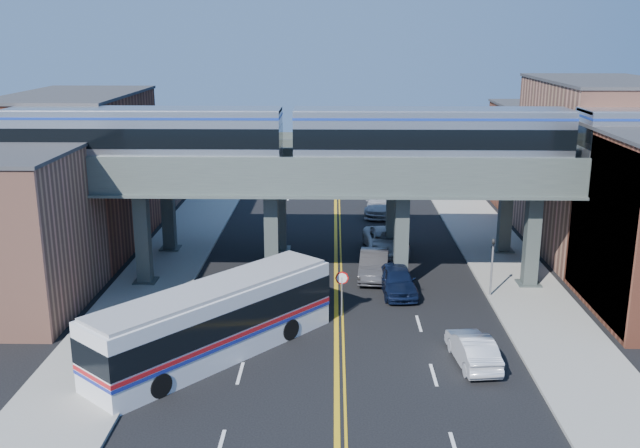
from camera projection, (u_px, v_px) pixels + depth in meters
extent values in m
plane|color=black|center=(336.00, 338.00, 36.97)|extent=(120.00, 120.00, 0.00)
cube|color=gray|center=(161.00, 272.00, 46.81)|extent=(5.00, 70.00, 0.16)
cube|color=gray|center=(512.00, 274.00, 46.38)|extent=(5.00, 70.00, 0.16)
cube|color=#A56A55|center=(8.00, 232.00, 39.99)|extent=(8.00, 10.00, 9.00)
cube|color=brown|center=(80.00, 173.00, 51.31)|extent=(8.00, 14.00, 11.00)
cube|color=#A56A55|center=(131.00, 162.00, 64.24)|extent=(8.00, 10.00, 8.00)
cube|color=#A56A55|center=(597.00, 168.00, 50.48)|extent=(8.00, 14.00, 12.00)
cube|color=brown|center=(543.00, 157.00, 63.41)|extent=(8.00, 10.00, 9.00)
cube|color=teal|center=(600.00, 231.00, 39.30)|extent=(0.10, 9.50, 9.50)
cube|color=#3F4A48|center=(143.00, 238.00, 44.12)|extent=(0.85, 0.85, 6.00)
cube|color=#3F4A48|center=(272.00, 239.00, 43.97)|extent=(0.85, 0.85, 6.00)
cube|color=#3F4A48|center=(401.00, 240.00, 43.82)|extent=(0.85, 0.85, 6.00)
cube|color=#3F4A48|center=(532.00, 240.00, 43.67)|extent=(0.85, 0.85, 6.00)
cube|color=#424B47|center=(337.00, 180.00, 42.92)|extent=(52.00, 3.60, 1.40)
cube|color=#3F4A48|center=(168.00, 211.00, 50.88)|extent=(0.85, 0.85, 6.00)
cube|color=#3F4A48|center=(280.00, 211.00, 50.72)|extent=(0.85, 0.85, 6.00)
cube|color=#3F4A48|center=(392.00, 212.00, 50.57)|extent=(0.85, 0.85, 6.00)
cube|color=#3F4A48|center=(505.00, 212.00, 50.42)|extent=(0.85, 0.85, 6.00)
cube|color=#424B47|center=(336.00, 160.00, 49.68)|extent=(52.00, 3.60, 1.40)
cube|color=black|center=(62.00, 166.00, 43.02)|extent=(2.34, 2.34, 0.27)
cube|color=black|center=(233.00, 166.00, 42.82)|extent=(2.34, 2.34, 0.27)
cube|color=#AEB2B8|center=(145.00, 136.00, 42.44)|extent=(16.18, 3.09, 3.41)
cube|color=black|center=(145.00, 133.00, 42.40)|extent=(16.20, 3.15, 1.17)
cube|color=black|center=(343.00, 167.00, 42.70)|extent=(2.34, 2.34, 0.27)
cube|color=black|center=(516.00, 167.00, 42.50)|extent=(2.34, 2.34, 0.27)
cube|color=#AEB2B8|center=(431.00, 137.00, 42.12)|extent=(16.18, 3.09, 3.41)
cube|color=black|center=(431.00, 134.00, 42.08)|extent=(16.20, 3.15, 1.17)
cube|color=black|center=(628.00, 168.00, 42.38)|extent=(2.34, 2.34, 0.27)
cylinder|color=slate|center=(342.00, 297.00, 39.55)|extent=(0.09, 0.09, 2.30)
cylinder|color=red|center=(342.00, 278.00, 39.27)|extent=(0.76, 0.04, 0.76)
cylinder|color=slate|center=(492.00, 272.00, 42.16)|extent=(0.12, 0.12, 3.20)
imported|color=black|center=(494.00, 239.00, 41.62)|extent=(0.15, 0.18, 0.90)
cube|color=silver|center=(215.00, 323.00, 34.57)|extent=(10.98, 12.06, 3.47)
cube|color=black|center=(215.00, 314.00, 34.45)|extent=(11.06, 12.13, 1.17)
cube|color=#B21419|center=(215.00, 329.00, 34.65)|extent=(11.05, 12.12, 0.20)
cylinder|color=black|center=(142.00, 375.00, 31.79)|extent=(3.01, 2.81, 1.12)
cylinder|color=black|center=(271.00, 322.00, 37.57)|extent=(3.01, 2.81, 1.12)
imported|color=black|center=(397.00, 280.00, 43.13)|extent=(2.42, 5.15, 1.70)
imported|color=#313133|center=(374.00, 265.00, 45.91)|extent=(2.27, 5.30, 1.70)
imported|color=silver|center=(386.00, 241.00, 51.07)|extent=(3.20, 6.26, 1.69)
imported|color=#A09FA4|center=(381.00, 203.00, 61.84)|extent=(3.33, 6.61, 1.84)
imported|color=silver|center=(473.00, 349.00, 33.98)|extent=(2.07, 4.71, 1.50)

